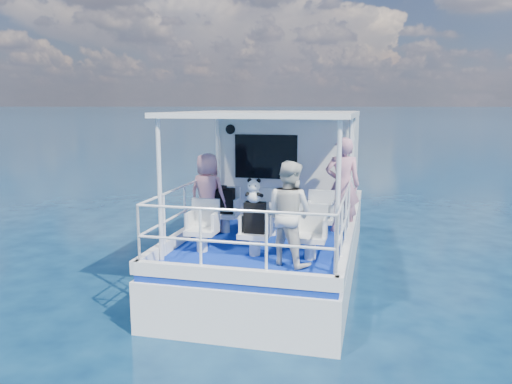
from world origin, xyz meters
TOP-DOWN VIEW (x-y plane):
  - ground at (0.00, 0.00)m, footprint 2000.00×2000.00m
  - hull at (0.00, 1.00)m, footprint 3.00×7.00m
  - deck at (0.00, 1.00)m, footprint 2.90×6.90m
  - cabin at (0.00, 2.30)m, footprint 2.85×2.00m
  - canopy at (0.00, -0.20)m, footprint 3.00×3.20m
  - canopy_posts at (0.00, -0.25)m, footprint 2.77×2.97m
  - railings at (0.00, -0.58)m, footprint 2.84×3.59m
  - seat_port_fwd at (-0.90, 0.20)m, footprint 0.48×0.46m
  - seat_center_fwd at (0.00, 0.20)m, footprint 0.48×0.46m
  - seat_stbd_fwd at (0.90, 0.20)m, footprint 0.48×0.46m
  - seat_port_aft at (-0.90, -1.10)m, footprint 0.48×0.46m
  - seat_center_aft at (0.00, -1.10)m, footprint 0.48×0.46m
  - seat_stbd_aft at (0.90, -1.10)m, footprint 0.48×0.46m
  - passenger_port_fwd at (-1.20, 0.08)m, footprint 0.63×0.50m
  - passenger_stbd_fwd at (1.25, 0.79)m, footprint 0.72×0.54m
  - passenger_stbd_aft at (0.61, -1.43)m, footprint 0.95×0.87m
  - backpack_port at (-0.89, 0.17)m, footprint 0.36×0.20m
  - backpack_center at (0.01, -1.13)m, footprint 0.33×0.19m
  - compact_camera at (-0.91, 0.16)m, footprint 0.11×0.06m
  - panda at (0.00, -1.16)m, footprint 0.25×0.21m

SIDE VIEW (x-z plane):
  - ground at x=0.00m, z-range 0.00..0.00m
  - hull at x=0.00m, z-range -0.80..0.80m
  - deck at x=0.00m, z-range 0.80..0.90m
  - seat_port_fwd at x=-0.90m, z-range 0.90..1.28m
  - seat_center_fwd at x=0.00m, z-range 0.90..1.28m
  - seat_stbd_fwd at x=0.90m, z-range 0.90..1.28m
  - seat_port_aft at x=-0.90m, z-range 0.90..1.28m
  - seat_center_aft at x=0.00m, z-range 0.90..1.28m
  - seat_stbd_aft at x=0.90m, z-range 0.90..1.28m
  - railings at x=0.00m, z-range 0.90..1.90m
  - backpack_port at x=-0.89m, z-range 1.28..1.75m
  - backpack_center at x=0.01m, z-range 1.28..1.78m
  - passenger_port_fwd at x=-1.20m, z-range 0.90..2.42m
  - passenger_stbd_aft at x=0.61m, z-range 0.90..2.49m
  - compact_camera at x=-0.91m, z-range 1.75..1.81m
  - passenger_stbd_fwd at x=1.25m, z-range 0.90..2.70m
  - panda at x=0.00m, z-range 1.78..2.16m
  - cabin at x=0.00m, z-range 0.90..3.10m
  - canopy_posts at x=0.00m, z-range 0.90..3.10m
  - canopy at x=0.00m, z-range 3.10..3.18m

